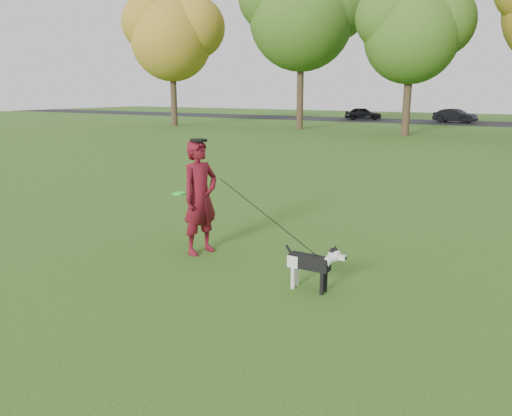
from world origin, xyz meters
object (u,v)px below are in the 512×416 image
Objects in this scene: man at (200,197)px; car_mid at (455,116)px; dog at (314,262)px; car_left at (363,114)px.

man reaches higher than car_mid.
dog is (2.38, -0.58, -0.55)m from man.
man is at bearing 177.76° from car_left.
dog is 0.27× the size of car_left.
car_mid is at bearing 96.71° from dog.
car_mid is (-4.72, 40.18, 0.18)m from dog.
man is at bearing -161.38° from car_mid.
man reaches higher than car_left.
dog is 42.20m from car_left.
car_mid is at bearing 16.08° from man.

